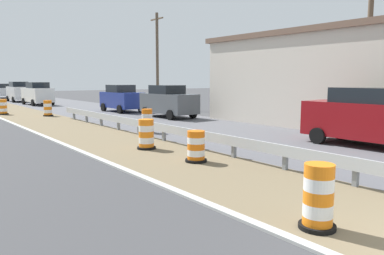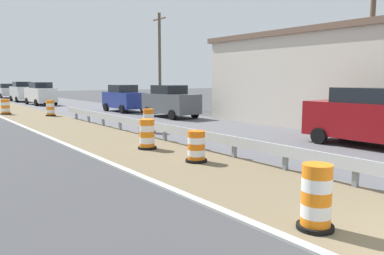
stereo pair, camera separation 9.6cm
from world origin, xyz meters
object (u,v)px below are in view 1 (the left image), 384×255
object	(u,v)px
car_lead_near_lane	(37,94)
traffic_barrel_nearest	(318,200)
car_mid_far_lane	(122,98)
car_lead_far_lane	(3,91)
traffic_barrel_farthest	(3,108)
car_trailing_far_lane	(19,92)
traffic_barrel_farther	(48,109)
traffic_barrel_far	(147,122)
car_trailing_near_lane	(168,101)
utility_pole_near	(368,54)
utility_pole_mid	(157,60)
car_distant_a	(369,118)
traffic_barrel_close	(196,148)
traffic_barrel_mid	(146,136)

from	to	relation	value
car_lead_near_lane	traffic_barrel_nearest	bearing A→B (deg)	170.03
car_mid_far_lane	car_lead_near_lane	bearing A→B (deg)	-167.72
traffic_barrel_nearest	car_lead_far_lane	world-z (taller)	car_lead_far_lane
traffic_barrel_farthest	car_trailing_far_lane	bearing A→B (deg)	73.62
car_trailing_far_lane	traffic_barrel_farther	bearing A→B (deg)	173.16
traffic_barrel_far	car_trailing_near_lane	world-z (taller)	car_trailing_near_lane
car_lead_far_lane	utility_pole_near	world-z (taller)	utility_pole_near
traffic_barrel_farthest	car_trailing_far_lane	distance (m)	16.36
car_trailing_near_lane	car_lead_far_lane	world-z (taller)	car_trailing_near_lane
traffic_barrel_nearest	utility_pole_mid	xyz separation A→B (m)	(11.51, 23.39, 3.61)
utility_pole_near	utility_pole_mid	size ratio (longest dim) A/B	0.89
car_distant_a	traffic_barrel_far	bearing A→B (deg)	-152.45
car_trailing_far_lane	utility_pole_mid	distance (m)	19.68
traffic_barrel_close	traffic_barrel_far	bearing A→B (deg)	72.33
car_mid_far_lane	car_distant_a	world-z (taller)	car_distant_a
traffic_barrel_close	car_trailing_far_lane	xyz separation A→B (m)	(3.07, 36.24, 0.68)
traffic_barrel_close	utility_pole_mid	size ratio (longest dim) A/B	0.12
traffic_barrel_farther	car_distant_a	distance (m)	20.21
traffic_barrel_farther	car_lead_near_lane	world-z (taller)	car_lead_near_lane
traffic_barrel_mid	car_lead_near_lane	xyz separation A→B (m)	(3.41, 26.75, 0.62)
car_lead_far_lane	traffic_barrel_far	bearing A→B (deg)	178.65
traffic_barrel_close	traffic_barrel_farthest	world-z (taller)	traffic_barrel_farthest
traffic_barrel_farther	utility_pole_mid	distance (m)	9.98
traffic_barrel_far	car_trailing_near_lane	bearing A→B (deg)	48.18
car_distant_a	traffic_barrel_mid	bearing A→B (deg)	-126.20
traffic_barrel_farther	traffic_barrel_nearest	bearing A→B (deg)	-95.63
traffic_barrel_farther	car_distant_a	xyz separation A→B (m)	(6.00, -19.29, 0.61)
utility_pole_near	traffic_barrel_farther	bearing A→B (deg)	118.61
traffic_barrel_far	traffic_barrel_farthest	xyz separation A→B (m)	(-3.57, 14.17, -0.01)
car_trailing_near_lane	traffic_barrel_close	bearing A→B (deg)	-32.20
traffic_barrel_farther	car_lead_near_lane	bearing A→B (deg)	77.91
traffic_barrel_nearest	traffic_barrel_farther	world-z (taller)	traffic_barrel_nearest
car_lead_near_lane	car_distant_a	xyz separation A→B (m)	(3.41, -31.40, -0.00)
car_trailing_near_lane	utility_pole_near	size ratio (longest dim) A/B	0.62
traffic_barrel_close	utility_pole_near	xyz separation A→B (m)	(10.13, 0.10, 3.25)
traffic_barrel_close	car_trailing_near_lane	world-z (taller)	car_trailing_near_lane
traffic_barrel_far	utility_pole_near	world-z (taller)	utility_pole_near
car_lead_far_lane	car_lead_near_lane	bearing A→B (deg)	-179.84
traffic_barrel_far	car_mid_far_lane	size ratio (longest dim) A/B	0.27
traffic_barrel_farthest	traffic_barrel_farther	bearing A→B (deg)	-54.63
utility_pole_mid	utility_pole_near	bearing A→B (deg)	-89.45
car_lead_near_lane	utility_pole_near	bearing A→B (deg)	-168.98
traffic_barrel_farthest	car_lead_near_lane	distance (m)	10.20
traffic_barrel_far	car_distant_a	xyz separation A→B (m)	(4.66, -8.26, 0.59)
traffic_barrel_nearest	car_trailing_far_lane	world-z (taller)	car_trailing_far_lane
traffic_barrel_farthest	car_trailing_near_lane	size ratio (longest dim) A/B	0.25
traffic_barrel_close	car_lead_near_lane	distance (m)	29.71
car_trailing_near_lane	car_mid_far_lane	size ratio (longest dim) A/B	1.08
car_mid_far_lane	car_trailing_far_lane	bearing A→B (deg)	-172.03
traffic_barrel_close	traffic_barrel_farthest	xyz separation A→B (m)	(-1.54, 20.55, 0.07)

